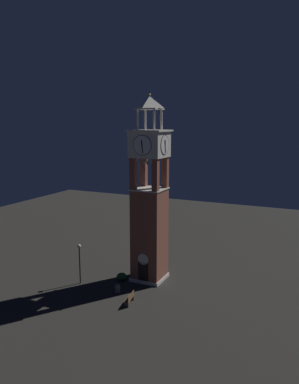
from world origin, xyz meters
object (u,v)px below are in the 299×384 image
at_px(lamp_post, 80,257).
at_px(trash_bin, 118,289).
at_px(park_bench, 130,298).
at_px(clock_tower, 149,207).

xyz_separation_m(lamp_post, trash_bin, (4.38, -0.28, -2.37)).
xyz_separation_m(park_bench, lamp_post, (-6.45, 1.76, 2.28)).
distance_m(clock_tower, trash_bin, 8.34).
height_order(clock_tower, lamp_post, clock_tower).
bearing_deg(park_bench, clock_tower, 97.55).
distance_m(park_bench, lamp_post, 7.06).
distance_m(clock_tower, lamp_post, 8.37).
xyz_separation_m(clock_tower, park_bench, (0.75, -5.69, -7.00)).
xyz_separation_m(park_bench, trash_bin, (-2.07, 1.48, -0.08)).
relative_size(clock_tower, lamp_post, 4.56).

